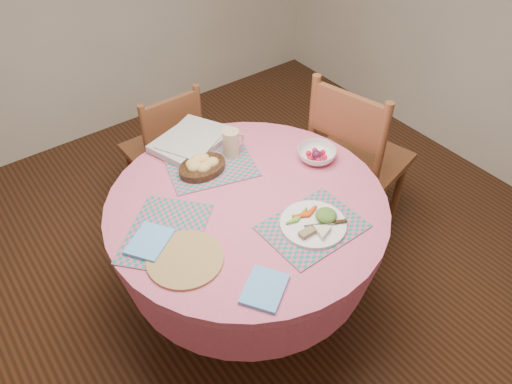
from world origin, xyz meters
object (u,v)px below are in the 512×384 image
(wicker_trivet, at_px, (185,259))
(fruit_bowl, at_px, (317,155))
(dinner_plate, at_px, (315,223))
(chair_right, at_px, (355,158))
(bread_bowl, at_px, (201,165))
(latte_mug, at_px, (231,143))
(dining_table, at_px, (247,232))
(chair_back, at_px, (166,148))

(wicker_trivet, bearing_deg, fruit_bowl, 11.56)
(dinner_plate, bearing_deg, chair_right, 30.97)
(chair_right, height_order, bread_bowl, chair_right)
(wicker_trivet, relative_size, latte_mug, 2.25)
(fruit_bowl, bearing_deg, dinner_plate, -132.44)
(bread_bowl, relative_size, latte_mug, 1.72)
(wicker_trivet, bearing_deg, dining_table, 18.14)
(chair_back, bearing_deg, dinner_plate, 92.21)
(wicker_trivet, bearing_deg, chair_right, 11.33)
(bread_bowl, xyz_separation_m, latte_mug, (0.18, 0.02, 0.03))
(chair_right, relative_size, chair_back, 1.19)
(wicker_trivet, distance_m, latte_mug, 0.69)
(fruit_bowl, bearing_deg, wicker_trivet, -168.44)
(chair_back, relative_size, dinner_plate, 3.19)
(chair_right, height_order, latte_mug, chair_right)
(fruit_bowl, bearing_deg, latte_mug, 138.32)
(chair_back, distance_m, wicker_trivet, 1.18)
(bread_bowl, height_order, latte_mug, latte_mug)
(chair_back, bearing_deg, latte_mug, 95.44)
(fruit_bowl, bearing_deg, chair_right, 10.82)
(chair_right, distance_m, dinner_plate, 0.82)
(chair_back, distance_m, fruit_bowl, 1.00)
(wicker_trivet, bearing_deg, chair_back, 66.32)
(dining_table, bearing_deg, latte_mug, 66.20)
(dining_table, distance_m, bread_bowl, 0.38)
(chair_right, bearing_deg, latte_mug, 59.38)
(dining_table, height_order, chair_back, chair_back)
(chair_back, bearing_deg, dining_table, 84.57)
(dining_table, relative_size, bread_bowl, 5.39)
(fruit_bowl, bearing_deg, chair_back, 113.13)
(latte_mug, bearing_deg, bread_bowl, -173.65)
(dining_table, distance_m, latte_mug, 0.44)
(chair_right, xyz_separation_m, fruit_bowl, (-0.37, -0.07, 0.23))
(chair_right, xyz_separation_m, dinner_plate, (-0.67, -0.40, 0.23))
(chair_right, distance_m, bread_bowl, 0.91)
(chair_right, distance_m, chair_back, 1.10)
(wicker_trivet, xyz_separation_m, dinner_plate, (0.52, -0.16, 0.02))
(latte_mug, bearing_deg, fruit_bowl, -41.68)
(bread_bowl, distance_m, fruit_bowl, 0.55)
(latte_mug, relative_size, fruit_bowl, 0.55)
(dining_table, relative_size, chair_right, 1.19)
(chair_back, height_order, fruit_bowl, chair_back)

